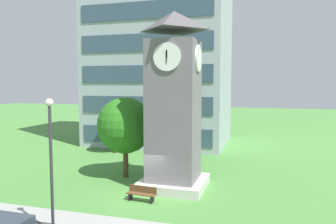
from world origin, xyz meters
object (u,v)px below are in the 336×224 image
(park_bench, at_px, (142,193))
(tree_by_building, at_px, (125,125))
(street_lamp, at_px, (51,152))
(clock_tower, at_px, (174,110))
(tree_near_tower, at_px, (115,117))

(park_bench, xyz_separation_m, tree_by_building, (-2.95, 4.42, 3.45))
(street_lamp, height_order, tree_by_building, street_lamp)
(clock_tower, relative_size, street_lamp, 1.85)
(park_bench, bearing_deg, tree_near_tower, 121.51)
(park_bench, xyz_separation_m, street_lamp, (-2.41, -5.24, 3.43))
(tree_by_building, bearing_deg, street_lamp, -86.83)
(street_lamp, bearing_deg, tree_near_tower, 106.15)
(park_bench, relative_size, street_lamp, 0.29)
(street_lamp, bearing_deg, clock_tower, 66.53)
(street_lamp, relative_size, tree_by_building, 1.05)
(clock_tower, bearing_deg, street_lamp, -113.47)
(park_bench, distance_m, tree_near_tower, 14.61)
(street_lamp, distance_m, tree_by_building, 9.67)
(clock_tower, xyz_separation_m, park_bench, (-1.17, -3.02, -4.81))
(street_lamp, xyz_separation_m, tree_by_building, (-0.54, 9.65, 0.02))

